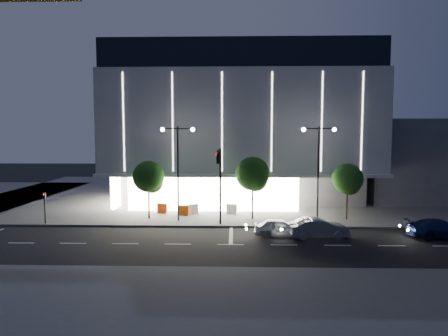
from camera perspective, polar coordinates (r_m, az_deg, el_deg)
name	(u,v)px	position (r m, az deg, el deg)	size (l,w,h in m)	color
ground	(206,239)	(32.06, -2.65, -10.12)	(160.00, 160.00, 0.00)	black
sidewalk_museum	(254,193)	(55.56, 4.33, -3.64)	(70.00, 40.00, 0.15)	#474747
sidewalk_near	(290,303)	(20.77, 9.40, -18.49)	(70.00, 10.00, 0.15)	#474747
museum	(240,127)	(53.21, 2.30, 5.93)	(30.00, 25.80, 18.00)	#4C4C51
annex_building	(409,158)	(59.88, 24.87, 1.27)	(16.00, 20.00, 10.00)	#4C4C51
traffic_mast	(220,172)	(34.40, -0.61, -0.57)	(0.33, 5.89, 7.07)	black
street_lamp_west	(178,159)	(37.34, -6.61, 1.26)	(3.16, 0.36, 9.00)	black
street_lamp_east	(318,159)	(37.76, 13.33, 1.20)	(3.16, 0.36, 9.00)	black
ped_signal_far	(45,205)	(39.90, -24.25, -4.79)	(0.22, 0.24, 3.00)	black
tree_left	(149,178)	(39.03, -10.69, -1.47)	(3.02, 3.02, 5.72)	black
tree_mid	(253,176)	(38.15, 4.14, -1.09)	(3.25, 3.25, 6.15)	black
tree_right	(348,181)	(39.64, 17.25, -1.73)	(2.91, 2.91, 5.51)	black
car_lead	(280,228)	(32.95, 8.00, -8.46)	(1.69, 4.21, 1.43)	#96989D
car_second	(318,228)	(33.08, 13.32, -8.36)	(1.67, 4.80, 1.58)	#A4A6AC
car_third	(440,229)	(36.50, 28.50, -7.64)	(2.11, 5.19, 1.51)	navy
barrier_a	(162,208)	(41.79, -8.83, -5.72)	(1.10, 0.25, 1.00)	red
barrier_b	(193,209)	(41.04, -4.45, -5.87)	(1.10, 0.25, 1.00)	silver
barrier_c	(183,210)	(40.51, -5.84, -6.02)	(1.10, 0.25, 1.00)	#E44E0C
barrier_d	(232,209)	(41.03, 1.11, -5.86)	(1.10, 0.25, 1.00)	silver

